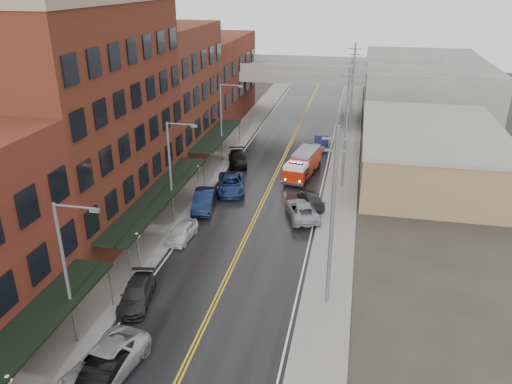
{
  "coord_description": "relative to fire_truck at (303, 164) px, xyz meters",
  "views": [
    {
      "loc": [
        8.22,
        -12.73,
        19.69
      ],
      "look_at": [
        0.3,
        25.17,
        3.0
      ],
      "focal_mm": 35.0,
      "sensor_mm": 36.0,
      "label": 1
    }
  ],
  "objects": [
    {
      "name": "awning_1",
      "position": [
        -10.36,
        -14.18,
        1.59
      ],
      "size": [
        2.6,
        18.0,
        3.09
      ],
      "color": "black",
      "rests_on": "ground"
    },
    {
      "name": "awning_2",
      "position": [
        -10.36,
        3.32,
        1.59
      ],
      "size": [
        2.6,
        13.0,
        3.09
      ],
      "color": "black",
      "rests_on": "ground"
    },
    {
      "name": "parked_car_left_4",
      "position": [
        -7.87,
        -15.98,
        -0.72
      ],
      "size": [
        1.8,
        4.05,
        1.35
      ],
      "primitive_type": "imported",
      "rotation": [
        0.0,
        0.0,
        -0.05
      ],
      "color": "silver",
      "rests_on": "ground"
    },
    {
      "name": "parked_car_right_0",
      "position": [
        1.17,
        -9.94,
        -0.66
      ],
      "size": [
        4.01,
        5.84,
        1.48
      ],
      "primitive_type": "imported",
      "rotation": [
        0.0,
        0.0,
        3.46
      ],
      "color": "gray",
      "rests_on": "ground"
    },
    {
      "name": "street_lamp_2",
      "position": [
        -9.42,
        2.82,
        3.79
      ],
      "size": [
        2.64,
        0.22,
        9.0
      ],
      "color": "#59595B",
      "rests_on": "ground"
    },
    {
      "name": "parked_car_right_3",
      "position": [
        1.08,
        10.62,
        -0.61
      ],
      "size": [
        2.1,
        4.92,
        1.58
      ],
      "primitive_type": "imported",
      "rotation": [
        0.0,
        0.0,
        3.23
      ],
      "color": "black",
      "rests_on": "ground"
    },
    {
      "name": "parked_car_right_1",
      "position": [
        1.7,
        -7.38,
        -0.73
      ],
      "size": [
        3.28,
        4.95,
        1.33
      ],
      "primitive_type": "imported",
      "rotation": [
        0.0,
        0.0,
        3.48
      ],
      "color": "#242427",
      "rests_on": "ground"
    },
    {
      "name": "curb_right",
      "position": [
        2.78,
        -7.18,
        -1.32
      ],
      "size": [
        0.3,
        160.0,
        0.15
      ],
      "primitive_type": "cube",
      "color": "gray",
      "rests_on": "ground"
    },
    {
      "name": "brick_building_c",
      "position": [
        -16.17,
        3.32,
        6.1
      ],
      "size": [
        9.0,
        15.0,
        15.0
      ],
      "primitive_type": "cube",
      "color": "brown",
      "rests_on": "ground"
    },
    {
      "name": "brick_building_far",
      "position": [
        -16.17,
        20.82,
        4.6
      ],
      "size": [
        9.0,
        20.0,
        12.0
      ],
      "primitive_type": "cube",
      "color": "maroon",
      "rests_on": "ground"
    },
    {
      "name": "utility_pole_1",
      "position": [
        4.33,
        -2.18,
        4.91
      ],
      "size": [
        1.8,
        0.24,
        12.0
      ],
      "color": "#59595B",
      "rests_on": "ground"
    },
    {
      "name": "parked_car_left_7",
      "position": [
        -7.65,
        2.02,
        -0.67
      ],
      "size": [
        3.33,
        5.37,
        1.45
      ],
      "primitive_type": "imported",
      "rotation": [
        0.0,
        0.0,
        0.28
      ],
      "color": "black",
      "rests_on": "ground"
    },
    {
      "name": "tan_building",
      "position": [
        13.13,
        2.82,
        1.1
      ],
      "size": [
        14.0,
        22.0,
        5.0
      ],
      "primitive_type": "cube",
      "color": "#8B6A4B",
      "rests_on": "ground"
    },
    {
      "name": "sidewalk_left",
      "position": [
        -10.17,
        -7.18,
        -1.32
      ],
      "size": [
        3.0,
        160.0,
        0.15
      ],
      "primitive_type": "cube",
      "color": "slate",
      "rests_on": "ground"
    },
    {
      "name": "parked_car_right_2",
      "position": [
        0.73,
        7.72,
        -0.71
      ],
      "size": [
        2.81,
        4.38,
        1.39
      ],
      "primitive_type": "imported",
      "rotation": [
        0.0,
        0.0,
        2.83
      ],
      "color": "silver",
      "rests_on": "ground"
    },
    {
      "name": "parked_car_left_5",
      "position": [
        -7.87,
        -9.98,
        -0.56
      ],
      "size": [
        2.55,
        5.31,
        1.68
      ],
      "primitive_type": "imported",
      "rotation": [
        0.0,
        0.0,
        0.16
      ],
      "color": "#0E1732",
      "rests_on": "ground"
    },
    {
      "name": "utility_pole_2",
      "position": [
        4.33,
        17.82,
        4.91
      ],
      "size": [
        1.8,
        0.24,
        12.0
      ],
      "color": "#59595B",
      "rests_on": "ground"
    },
    {
      "name": "sidewalk_right",
      "position": [
        4.43,
        -7.18,
        -1.32
      ],
      "size": [
        3.0,
        160.0,
        0.15
      ],
      "primitive_type": "cube",
      "color": "slate",
      "rests_on": "ground"
    },
    {
      "name": "parked_car_left_6",
      "position": [
        -6.47,
        -5.48,
        -0.61
      ],
      "size": [
        3.91,
        6.14,
        1.58
      ],
      "primitive_type": "imported",
      "rotation": [
        0.0,
        0.0,
        0.24
      ],
      "color": "navy",
      "rests_on": "ground"
    },
    {
      "name": "right_far_block",
      "position": [
        15.13,
        32.82,
        2.6
      ],
      "size": [
        18.0,
        30.0,
        8.0
      ],
      "primitive_type": "cube",
      "color": "slate",
      "rests_on": "ground"
    },
    {
      "name": "fire_truck",
      "position": [
        0.0,
        0.0,
        0.0
      ],
      "size": [
        3.79,
        7.36,
        2.58
      ],
      "rotation": [
        0.0,
        0.0,
        -0.17
      ],
      "color": "#A91A07",
      "rests_on": "ground"
    },
    {
      "name": "curb_left",
      "position": [
        -8.52,
        -7.18,
        -1.32
      ],
      "size": [
        0.3,
        160.0,
        0.15
      ],
      "primitive_type": "cube",
      "color": "gray",
      "rests_on": "ground"
    },
    {
      "name": "overpass",
      "position": [
        -2.87,
        24.82,
        4.59
      ],
      "size": [
        40.0,
        10.0,
        7.5
      ],
      "color": "slate",
      "rests_on": "ground"
    },
    {
      "name": "utility_pole_0",
      "position": [
        4.33,
        -22.18,
        4.91
      ],
      "size": [
        1.8,
        0.24,
        12.0
      ],
      "color": "#59595B",
      "rests_on": "ground"
    },
    {
      "name": "awning_0",
      "position": [
        -10.36,
        -33.18,
        1.59
      ],
      "size": [
        2.6,
        16.0,
        3.09
      ],
      "color": "black",
      "rests_on": "ground"
    },
    {
      "name": "globe_lamp_1",
      "position": [
        -9.27,
        -21.18,
        0.91
      ],
      "size": [
        0.44,
        0.44,
        3.12
      ],
      "color": "#59595B",
      "rests_on": "ground"
    },
    {
      "name": "road",
      "position": [
        -2.87,
        -7.18,
        -1.39
      ],
      "size": [
        11.0,
        160.0,
        0.02
      ],
      "primitive_type": "cube",
      "color": "black",
      "rests_on": "ground"
    },
    {
      "name": "brick_building_b",
      "position": [
        -16.17,
        -14.18,
        7.6
      ],
      "size": [
        9.0,
        20.0,
        18.0
      ],
      "primitive_type": "cube",
      "color": "maroon",
      "rests_on": "ground"
    },
    {
      "name": "street_lamp_1",
      "position": [
        -9.42,
        -13.18,
        3.79
      ],
      "size": [
        2.64,
        0.22,
        9.0
      ],
      "color": "#59595B",
      "rests_on": "ground"
    },
    {
      "name": "parked_car_left_1",
      "position": [
        -6.48,
        -32.48,
        -0.62
      ],
      "size": [
        1.77,
        4.77,
        1.56
      ],
      "primitive_type": "imported",
      "rotation": [
        0.0,
        0.0,
        -0.03
      ],
      "color": "black",
      "rests_on": "ground"
    },
    {
      "name": "parked_car_left_2",
      "position": [
        -6.77,
        -31.38,
        -0.58
      ],
      "size": [
        3.54,
        6.2,
        1.63
      ],
      "primitive_type": "imported",
      "rotation": [
        0.0,
        0.0,
        -0.15
      ],
      "color": "#9C9EA4",
      "rests_on": "ground"
    },
    {
      "name": "parked_car_left_3",
      "position": [
        -7.87,
        -24.81,
        -0.73
      ],
      "size": [
        2.68,
        4.85,
        1.33
      ],
      "primitive_type": "imported",
      "rotation": [
        0.0,
        0.0,
        0.19
      ],
      "color": "black",
      "rests_on": "ground"
    },
    {
      "name": "street_lamp_0",
      "position": [
        -9.42,
        -29.18,
        3.79
      ],
      "size": [
        2.64,
        0.22,
        9.0
      ],
      "color": "#59595B",
      "rests_on": "ground"
    },
    {
      "name": "globe_lamp_2",
      "position": [
        -9.27,
        -7.18,
        0.91
      ],
      "size": [
        0.44,
        0.44,
        3.12
      ],
      "color": "#59595B",
      "rests_on": "ground"
    }
  ]
}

